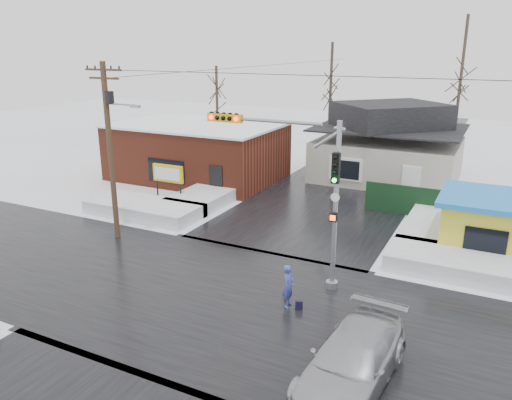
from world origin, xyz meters
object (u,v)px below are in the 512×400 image
at_px(marquee_sign, 168,175).
at_px(pedestrian, 288,286).
at_px(car, 352,360).
at_px(utility_pole, 110,142).
at_px(traffic_signal, 299,179).
at_px(kiosk, 488,224).

relative_size(marquee_sign, pedestrian, 1.48).
bearing_deg(pedestrian, marquee_sign, 53.24).
bearing_deg(car, utility_pole, 160.37).
xyz_separation_m(traffic_signal, kiosk, (7.07, 7.03, -3.08)).
height_order(pedestrian, car, pedestrian).
height_order(utility_pole, car, utility_pole).
distance_m(traffic_signal, car, 7.87).
bearing_deg(traffic_signal, car, -54.21).
distance_m(traffic_signal, utility_pole, 10.39).
distance_m(marquee_sign, car, 19.71).
bearing_deg(marquee_sign, traffic_signal, -29.72).
relative_size(marquee_sign, kiosk, 0.55).
relative_size(traffic_signal, car, 1.27).
height_order(marquee_sign, kiosk, kiosk).
distance_m(utility_pole, kiosk, 18.95).
bearing_deg(marquee_sign, kiosk, 1.55).
distance_m(traffic_signal, pedestrian, 4.33).
distance_m(marquee_sign, kiosk, 18.51).
bearing_deg(kiosk, utility_pole, -159.56).
distance_m(traffic_signal, kiosk, 10.43).
relative_size(traffic_signal, utility_pole, 0.78).
bearing_deg(utility_pole, car, -23.11).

